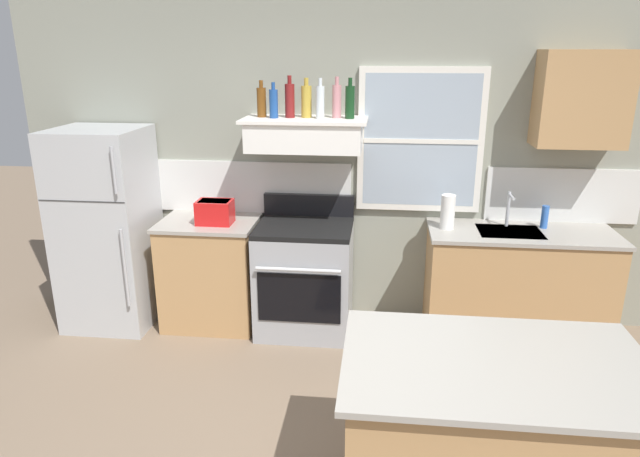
{
  "coord_description": "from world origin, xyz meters",
  "views": [
    {
      "loc": [
        0.35,
        -2.38,
        2.26
      ],
      "look_at": [
        -0.05,
        1.2,
        1.1
      ],
      "focal_mm": 31.61,
      "sensor_mm": 36.0,
      "label": 1
    }
  ],
  "objects_px": {
    "refrigerator": "(107,229)",
    "bottle_amber_wine": "(262,102)",
    "toaster": "(215,212)",
    "bottle_blue_liqueur": "(274,103)",
    "dish_soap_bottle": "(545,217)",
    "stove_range": "(305,277)",
    "bottle_red_label_wine": "(290,100)",
    "bottle_rose_pink": "(337,101)",
    "paper_towel_roll": "(448,212)",
    "kitchen_island": "(489,445)",
    "bottle_champagne_gold_foil": "(306,101)",
    "bottle_dark_green_wine": "(350,102)",
    "bottle_clear_tall": "(320,102)"
  },
  "relations": [
    {
      "from": "bottle_rose_pink",
      "to": "dish_soap_bottle",
      "type": "bearing_deg",
      "value": 0.35
    },
    {
      "from": "bottle_rose_pink",
      "to": "refrigerator",
      "type": "bearing_deg",
      "value": -175.46
    },
    {
      "from": "stove_range",
      "to": "dish_soap_bottle",
      "type": "distance_m",
      "value": 1.96
    },
    {
      "from": "refrigerator",
      "to": "dish_soap_bottle",
      "type": "distance_m",
      "value": 3.54
    },
    {
      "from": "refrigerator",
      "to": "bottle_rose_pink",
      "type": "distance_m",
      "value": 2.17
    },
    {
      "from": "bottle_clear_tall",
      "to": "kitchen_island",
      "type": "bearing_deg",
      "value": -62.81
    },
    {
      "from": "bottle_champagne_gold_foil",
      "to": "bottle_clear_tall",
      "type": "bearing_deg",
      "value": -30.57
    },
    {
      "from": "refrigerator",
      "to": "stove_range",
      "type": "xyz_separation_m",
      "value": [
        1.65,
        0.02,
        -0.36
      ]
    },
    {
      "from": "bottle_red_label_wine",
      "to": "bottle_champagne_gold_foil",
      "type": "xyz_separation_m",
      "value": [
        0.13,
        0.02,
        -0.01
      ]
    },
    {
      "from": "toaster",
      "to": "bottle_dark_green_wine",
      "type": "relative_size",
      "value": 0.98
    },
    {
      "from": "bottle_rose_pink",
      "to": "bottle_dark_green_wine",
      "type": "relative_size",
      "value": 1.02
    },
    {
      "from": "bottle_amber_wine",
      "to": "paper_towel_roll",
      "type": "distance_m",
      "value": 1.68
    },
    {
      "from": "bottle_amber_wine",
      "to": "bottle_dark_green_wine",
      "type": "xyz_separation_m",
      "value": [
        0.69,
        -0.03,
        0.01
      ]
    },
    {
      "from": "bottle_champagne_gold_foil",
      "to": "bottle_dark_green_wine",
      "type": "distance_m",
      "value": 0.34
    },
    {
      "from": "bottle_blue_liqueur",
      "to": "kitchen_island",
      "type": "distance_m",
      "value": 2.81
    },
    {
      "from": "dish_soap_bottle",
      "to": "kitchen_island",
      "type": "height_order",
      "value": "dish_soap_bottle"
    },
    {
      "from": "stove_range",
      "to": "bottle_dark_green_wine",
      "type": "xyz_separation_m",
      "value": [
        0.34,
        0.09,
        1.41
      ]
    },
    {
      "from": "bottle_champagne_gold_foil",
      "to": "bottle_blue_liqueur",
      "type": "bearing_deg",
      "value": -164.86
    },
    {
      "from": "bottle_dark_green_wine",
      "to": "bottle_champagne_gold_foil",
      "type": "bearing_deg",
      "value": 173.35
    },
    {
      "from": "paper_towel_roll",
      "to": "kitchen_island",
      "type": "relative_size",
      "value": 0.19
    },
    {
      "from": "dish_soap_bottle",
      "to": "kitchen_island",
      "type": "distance_m",
      "value": 2.27
    },
    {
      "from": "bottle_clear_tall",
      "to": "dish_soap_bottle",
      "type": "relative_size",
      "value": 1.68
    },
    {
      "from": "bottle_red_label_wine",
      "to": "bottle_dark_green_wine",
      "type": "relative_size",
      "value": 1.04
    },
    {
      "from": "refrigerator",
      "to": "paper_towel_roll",
      "type": "height_order",
      "value": "refrigerator"
    },
    {
      "from": "refrigerator",
      "to": "bottle_dark_green_wine",
      "type": "bearing_deg",
      "value": 3.33
    },
    {
      "from": "bottle_champagne_gold_foil",
      "to": "kitchen_island",
      "type": "height_order",
      "value": "bottle_champagne_gold_foil"
    },
    {
      "from": "toaster",
      "to": "bottle_blue_liqueur",
      "type": "height_order",
      "value": "bottle_blue_liqueur"
    },
    {
      "from": "bottle_blue_liqueur",
      "to": "bottle_rose_pink",
      "type": "distance_m",
      "value": 0.48
    },
    {
      "from": "bottle_dark_green_wine",
      "to": "dish_soap_bottle",
      "type": "xyz_separation_m",
      "value": [
        1.54,
        0.04,
        -0.87
      ]
    },
    {
      "from": "bottle_amber_wine",
      "to": "bottle_clear_tall",
      "type": "xyz_separation_m",
      "value": [
        0.46,
        -0.06,
        0.01
      ]
    },
    {
      "from": "bottle_rose_pink",
      "to": "paper_towel_roll",
      "type": "distance_m",
      "value": 1.21
    },
    {
      "from": "bottle_amber_wine",
      "to": "bottle_dark_green_wine",
      "type": "height_order",
      "value": "bottle_dark_green_wine"
    },
    {
      "from": "bottle_amber_wine",
      "to": "kitchen_island",
      "type": "xyz_separation_m",
      "value": [
        1.49,
        -2.06,
        -1.41
      ]
    },
    {
      "from": "bottle_clear_tall",
      "to": "toaster",
      "type": "bearing_deg",
      "value": -173.32
    },
    {
      "from": "refrigerator",
      "to": "toaster",
      "type": "height_order",
      "value": "refrigerator"
    },
    {
      "from": "toaster",
      "to": "bottle_dark_green_wine",
      "type": "xyz_separation_m",
      "value": [
        1.06,
        0.13,
        0.86
      ]
    },
    {
      "from": "bottle_dark_green_wine",
      "to": "dish_soap_bottle",
      "type": "height_order",
      "value": "bottle_dark_green_wine"
    },
    {
      "from": "stove_range",
      "to": "bottle_blue_liqueur",
      "type": "xyz_separation_m",
      "value": [
        -0.24,
        0.07,
        1.39
      ]
    },
    {
      "from": "bottle_blue_liqueur",
      "to": "bottle_champagne_gold_foil",
      "type": "distance_m",
      "value": 0.25
    },
    {
      "from": "bottle_red_label_wine",
      "to": "bottle_rose_pink",
      "type": "xyz_separation_m",
      "value": [
        0.36,
        0.02,
        -0.0
      ]
    },
    {
      "from": "refrigerator",
      "to": "bottle_amber_wine",
      "type": "distance_m",
      "value": 1.67
    },
    {
      "from": "refrigerator",
      "to": "bottle_rose_pink",
      "type": "xyz_separation_m",
      "value": [
        1.89,
        0.15,
        1.05
      ]
    },
    {
      "from": "bottle_amber_wine",
      "to": "bottle_clear_tall",
      "type": "height_order",
      "value": "bottle_clear_tall"
    },
    {
      "from": "toaster",
      "to": "bottle_clear_tall",
      "type": "xyz_separation_m",
      "value": [
        0.84,
        0.1,
        0.86
      ]
    },
    {
      "from": "dish_soap_bottle",
      "to": "stove_range",
      "type": "bearing_deg",
      "value": -175.82
    },
    {
      "from": "stove_range",
      "to": "dish_soap_bottle",
      "type": "height_order",
      "value": "same"
    },
    {
      "from": "toaster",
      "to": "kitchen_island",
      "type": "xyz_separation_m",
      "value": [
        1.87,
        -1.91,
        -0.55
      ]
    },
    {
      "from": "bottle_amber_wine",
      "to": "bottle_rose_pink",
      "type": "distance_m",
      "value": 0.58
    },
    {
      "from": "kitchen_island",
      "to": "bottle_blue_liqueur",
      "type": "bearing_deg",
      "value": 124.67
    },
    {
      "from": "toaster",
      "to": "bottle_red_label_wine",
      "type": "bearing_deg",
      "value": 13.41
    }
  ]
}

